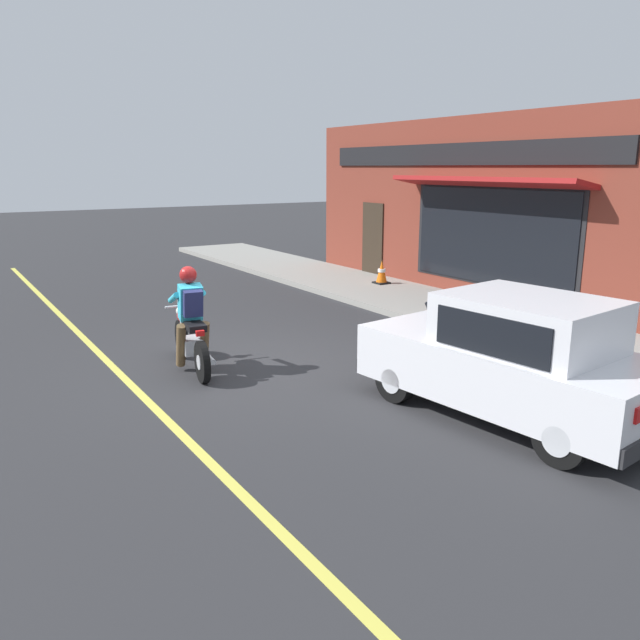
{
  "coord_description": "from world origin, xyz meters",
  "views": [
    {
      "loc": [
        -4.09,
        -8.44,
        3.06
      ],
      "look_at": [
        0.54,
        -1.22,
        0.95
      ],
      "focal_mm": 35.0,
      "sensor_mm": 36.0,
      "label": 1
    }
  ],
  "objects": [
    {
      "name": "ground_plane",
      "position": [
        0.0,
        0.0,
        0.0
      ],
      "size": [
        80.0,
        80.0,
        0.0
      ],
      "primitive_type": "plane",
      "color": "#2B2B2D"
    },
    {
      "name": "sidewalk_curb",
      "position": [
        5.3,
        3.0,
        0.07
      ],
      "size": [
        2.6,
        22.0,
        0.14
      ],
      "primitive_type": "cube",
      "color": "gray",
      "rests_on": "ground"
    },
    {
      "name": "lane_stripe",
      "position": [
        -1.8,
        3.0,
        0.0
      ],
      "size": [
        0.12,
        19.8,
        0.01
      ],
      "primitive_type": "cube",
      "color": "#D1C64C",
      "rests_on": "ground"
    },
    {
      "name": "storefront_building",
      "position": [
        6.83,
        2.5,
        2.11
      ],
      "size": [
        1.25,
        10.71,
        4.2
      ],
      "color": "maroon",
      "rests_on": "ground"
    },
    {
      "name": "motorcycle_with_rider",
      "position": [
        -0.78,
        0.41,
        0.68
      ],
      "size": [
        0.64,
        2.01,
        1.62
      ],
      "color": "black",
      "rests_on": "ground"
    },
    {
      "name": "car_hatchback",
      "position": [
        1.86,
        -3.53,
        0.77
      ],
      "size": [
        2.04,
        3.93,
        1.57
      ],
      "color": "black",
      "rests_on": "ground"
    },
    {
      "name": "traffic_cone",
      "position": [
        5.79,
        4.05,
        0.43
      ],
      "size": [
        0.36,
        0.36,
        0.6
      ],
      "color": "black",
      "rests_on": "sidewalk_curb"
    }
  ]
}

